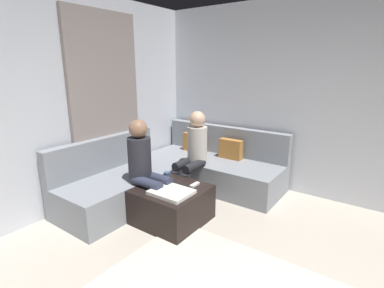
# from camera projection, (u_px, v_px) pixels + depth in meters

# --- Properties ---
(wall_back) EXTENTS (6.00, 0.12, 2.70)m
(wall_back) POSITION_uv_depth(u_px,v_px,m) (358.00, 103.00, 3.64)
(wall_back) COLOR silver
(wall_back) RESTS_ON ground_plane
(curtain_panel) EXTENTS (0.06, 1.10, 2.50)m
(curtain_panel) POSITION_uv_depth(u_px,v_px,m) (106.00, 108.00, 3.98)
(curtain_panel) COLOR gray
(curtain_panel) RESTS_ON ground_plane
(sectional_couch) EXTENTS (2.10, 2.55, 0.87)m
(sectional_couch) POSITION_uv_depth(u_px,v_px,m) (177.00, 173.00, 4.26)
(sectional_couch) COLOR gray
(sectional_couch) RESTS_ON ground_plane
(ottoman) EXTENTS (0.76, 0.76, 0.42)m
(ottoman) POSITION_uv_depth(u_px,v_px,m) (172.00, 204.00, 3.45)
(ottoman) COLOR black
(ottoman) RESTS_ON ground_plane
(folded_blanket) EXTENTS (0.44, 0.36, 0.04)m
(folded_blanket) POSITION_uv_depth(u_px,v_px,m) (171.00, 192.00, 3.24)
(folded_blanket) COLOR white
(folded_blanket) RESTS_ON ottoman
(coffee_mug) EXTENTS (0.08, 0.08, 0.10)m
(coffee_mug) POSITION_uv_depth(u_px,v_px,m) (167.00, 176.00, 3.65)
(coffee_mug) COLOR #334C72
(coffee_mug) RESTS_ON ottoman
(game_remote) EXTENTS (0.05, 0.15, 0.02)m
(game_remote) POSITION_uv_depth(u_px,v_px,m) (195.00, 185.00, 3.47)
(game_remote) COLOR white
(game_remote) RESTS_ON ottoman
(person_on_couch_back) EXTENTS (0.30, 0.60, 1.20)m
(person_on_couch_back) POSITION_uv_depth(u_px,v_px,m) (193.00, 151.00, 4.06)
(person_on_couch_back) COLOR black
(person_on_couch_back) RESTS_ON ground_plane
(person_on_couch_side) EXTENTS (0.60, 0.30, 1.20)m
(person_on_couch_side) POSITION_uv_depth(u_px,v_px,m) (146.00, 165.00, 3.47)
(person_on_couch_side) COLOR #2D3347
(person_on_couch_side) RESTS_ON ground_plane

